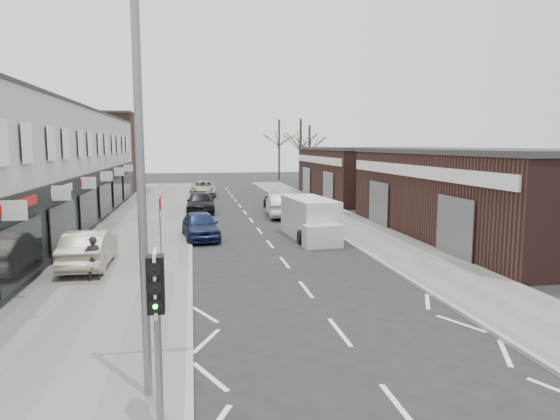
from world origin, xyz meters
name	(u,v)px	position (x,y,z in m)	size (l,w,h in m)	color
ground	(365,364)	(0.00, 0.00, 0.00)	(160.00, 160.00, 0.00)	black
pavement_left	(146,222)	(-6.75, 22.00, 0.06)	(5.50, 64.00, 0.12)	slate
pavement_right	(336,217)	(5.75, 22.00, 0.06)	(3.50, 64.00, 0.12)	slate
shop_terrace_left	(13,170)	(-13.50, 19.50, 3.55)	(8.00, 41.00, 7.10)	beige
brick_block_far	(98,154)	(-13.50, 45.00, 4.00)	(8.00, 10.00, 8.00)	#40281B
right_unit_near	(499,195)	(12.50, 14.00, 2.25)	(10.00, 18.00, 4.50)	#361D18
right_unit_far	(369,174)	(12.50, 34.00, 2.25)	(10.00, 16.00, 4.50)	#361D18
tree_far_a	(300,186)	(9.00, 48.00, 0.00)	(3.60, 3.60, 8.00)	#382D26
tree_far_b	(309,182)	(11.50, 54.00, 0.00)	(3.60, 3.60, 7.50)	#382D26
tree_far_c	(279,180)	(8.50, 60.00, 0.00)	(3.60, 3.60, 8.50)	#382D26
traffic_light	(156,298)	(-4.40, -2.02, 2.41)	(0.28, 0.60, 3.10)	slate
street_lamp	(150,162)	(-4.53, -0.80, 4.62)	(2.23, 0.22, 8.00)	slate
warning_sign	(161,208)	(-5.16, 12.00, 2.20)	(0.12, 0.80, 2.70)	slate
white_van	(311,220)	(2.38, 15.25, 1.00)	(2.33, 5.60, 2.12)	silver
sedan_on_pavement	(89,248)	(-7.86, 10.16, 0.87)	(1.58, 4.54, 1.49)	#9F917F
pedestrian	(93,258)	(-7.33, 8.08, 0.92)	(0.58, 0.38, 1.59)	black
parked_car_left_a	(200,225)	(-3.40, 16.02, 0.73)	(1.72, 4.28, 1.46)	#141F41
parked_car_left_b	(200,203)	(-3.21, 26.53, 0.72)	(2.01, 4.95, 1.44)	black
parked_car_left_c	(203,189)	(-2.75, 38.51, 0.73)	(2.41, 5.23, 1.45)	#A5A184
parked_car_right_a	(281,205)	(2.20, 23.36, 0.81)	(1.72, 4.93, 1.62)	silver
parked_car_right_b	(275,200)	(2.60, 27.89, 0.67)	(1.57, 3.91, 1.33)	black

